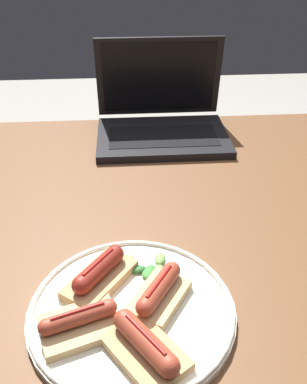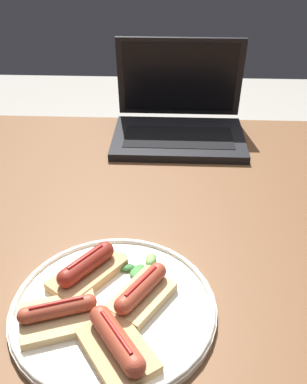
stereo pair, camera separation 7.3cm
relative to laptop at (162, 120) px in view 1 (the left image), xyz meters
The scene contains 8 objects.
desk 0.34m from the laptop, 77.57° to the right, with size 1.39×0.84×0.73m.
laptop is the anchor object (origin of this frame).
plate 0.57m from the laptop, 99.13° to the right, with size 0.28×0.28×0.02m.
sausage_toast_left 0.55m from the laptop, 95.43° to the right, with size 0.10×0.11×0.04m.
sausage_toast_middle 0.64m from the laptop, 96.79° to the right, with size 0.11×0.12×0.04m.
sausage_toast_right 0.52m from the laptop, 104.78° to the right, with size 0.11×0.12×0.04m.
sausage_toast_extra 0.61m from the laptop, 104.93° to the right, with size 0.12×0.10×0.04m.
salad_pile 0.49m from the laptop, 97.42° to the right, with size 0.07×0.06×0.01m.
Camera 1 is at (-0.16, -0.64, 1.19)m, focal length 40.00 mm.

